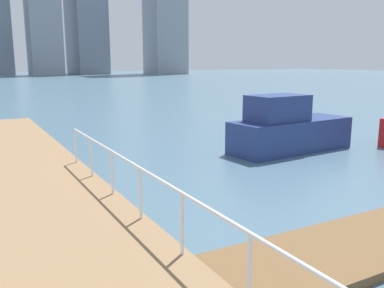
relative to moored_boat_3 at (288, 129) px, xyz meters
name	(u,v)px	position (x,y,z in m)	size (l,w,h in m)	color
ground_plane	(146,153)	(-5.10, 2.40, -0.88)	(300.00, 300.00, 0.00)	slate
moored_boat_3	(288,129)	(0.00, 0.00, 0.00)	(5.40, 2.22, 2.27)	navy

